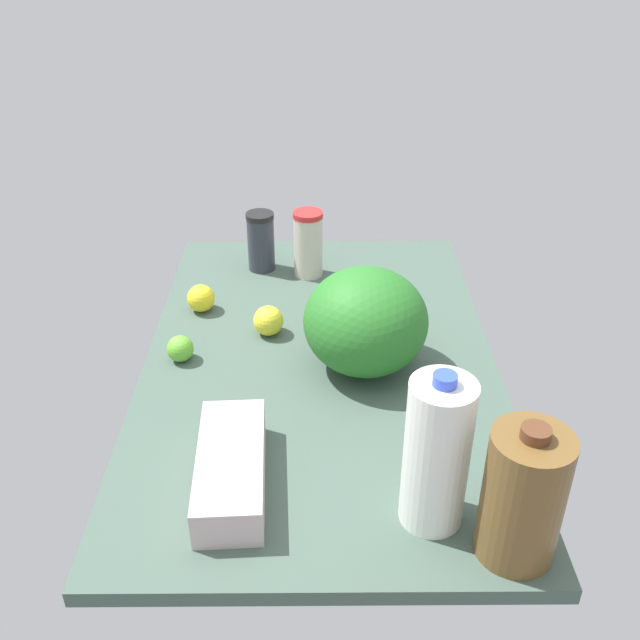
% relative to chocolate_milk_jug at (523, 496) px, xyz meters
% --- Properties ---
extents(countertop, '(1.20, 0.76, 0.03)m').
position_rel_chocolate_milk_jug_xyz_m(countertop, '(-0.52, -0.30, -0.13)').
color(countertop, '#43584D').
rests_on(countertop, ground).
extents(chocolate_milk_jug, '(0.12, 0.12, 0.24)m').
position_rel_chocolate_milk_jug_xyz_m(chocolate_milk_jug, '(0.00, 0.00, 0.00)').
color(chocolate_milk_jug, brown).
rests_on(chocolate_milk_jug, countertop).
extents(watermelon, '(0.26, 0.26, 0.22)m').
position_rel_chocolate_milk_jug_xyz_m(watermelon, '(-0.50, -0.20, -0.00)').
color(watermelon, '#287426').
rests_on(watermelon, countertop).
extents(shaker_bottle, '(0.07, 0.07, 0.16)m').
position_rel_chocolate_milk_jug_xyz_m(shaker_bottle, '(-0.95, -0.45, -0.03)').
color(shaker_bottle, '#303340').
rests_on(shaker_bottle, countertop).
extents(tumbler_cup, '(0.08, 0.08, 0.18)m').
position_rel_chocolate_milk_jug_xyz_m(tumbler_cup, '(-0.92, -0.32, -0.02)').
color(tumbler_cup, beige).
rests_on(tumbler_cup, countertop).
extents(egg_carton, '(0.29, 0.13, 0.07)m').
position_rel_chocolate_milk_jug_xyz_m(egg_carton, '(-0.14, -0.45, -0.08)').
color(egg_carton, beige).
rests_on(egg_carton, countertop).
extents(milk_jug, '(0.10, 0.10, 0.28)m').
position_rel_chocolate_milk_jug_xyz_m(milk_jug, '(-0.07, -0.12, 0.02)').
color(milk_jug, white).
rests_on(milk_jug, countertop).
extents(lemon_by_jug, '(0.07, 0.07, 0.07)m').
position_rel_chocolate_milk_jug_xyz_m(lemon_by_jug, '(-0.63, -0.41, -0.08)').
color(lemon_by_jug, yellow).
rests_on(lemon_by_jug, countertop).
extents(lime_loose, '(0.06, 0.06, 0.06)m').
position_rel_chocolate_milk_jug_xyz_m(lime_loose, '(-0.52, -0.60, -0.08)').
color(lime_loose, '#63B832').
rests_on(lime_loose, countertop).
extents(lemon_far_back, '(0.07, 0.07, 0.07)m').
position_rel_chocolate_milk_jug_xyz_m(lemon_far_back, '(-0.73, -0.58, -0.08)').
color(lemon_far_back, yellow).
rests_on(lemon_far_back, countertop).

